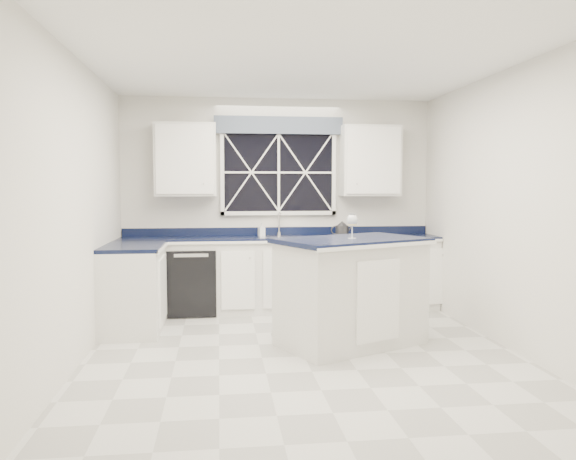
{
  "coord_description": "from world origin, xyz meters",
  "views": [
    {
      "loc": [
        -0.77,
        -5.03,
        1.56
      ],
      "look_at": [
        -0.1,
        0.4,
        1.14
      ],
      "focal_mm": 35.0,
      "sensor_mm": 36.0,
      "label": 1
    }
  ],
  "objects": [
    {
      "name": "ground",
      "position": [
        0.0,
        0.0,
        0.0
      ],
      "size": [
        4.5,
        4.5,
        0.0
      ],
      "primitive_type": "plane",
      "color": "silver",
      "rests_on": "ground"
    },
    {
      "name": "back_wall",
      "position": [
        0.0,
        2.25,
        1.35
      ],
      "size": [
        4.0,
        0.1,
        2.7
      ],
      "primitive_type": "cube",
      "color": "silver",
      "rests_on": "ground"
    },
    {
      "name": "base_cabinets",
      "position": [
        -0.33,
        1.78,
        0.45
      ],
      "size": [
        3.99,
        1.6,
        0.9
      ],
      "color": "silver",
      "rests_on": "ground"
    },
    {
      "name": "countertop",
      "position": [
        0.0,
        1.95,
        0.92
      ],
      "size": [
        3.98,
        0.64,
        0.04
      ],
      "primitive_type": "cube",
      "color": "black",
      "rests_on": "base_cabinets"
    },
    {
      "name": "dishwasher",
      "position": [
        -1.1,
        1.95,
        0.41
      ],
      "size": [
        0.6,
        0.58,
        0.82
      ],
      "primitive_type": "cube",
      "color": "black",
      "rests_on": "ground"
    },
    {
      "name": "window",
      "position": [
        0.0,
        2.2,
        1.83
      ],
      "size": [
        1.65,
        0.09,
        1.26
      ],
      "color": "black",
      "rests_on": "ground"
    },
    {
      "name": "upper_cabinets",
      "position": [
        0.0,
        2.08,
        1.9
      ],
      "size": [
        3.1,
        0.34,
        0.9
      ],
      "color": "silver",
      "rests_on": "ground"
    },
    {
      "name": "faucet",
      "position": [
        0.0,
        2.14,
        1.1
      ],
      "size": [
        0.05,
        0.2,
        0.3
      ],
      "color": "#BDBDC0",
      "rests_on": "countertop"
    },
    {
      "name": "island",
      "position": [
        0.52,
        0.35,
        0.53
      ],
      "size": [
        1.65,
        1.37,
        1.06
      ],
      "rotation": [
        0.0,
        0.0,
        0.43
      ],
      "color": "silver",
      "rests_on": "ground"
    },
    {
      "name": "rug",
      "position": [
        0.49,
        1.02,
        0.01
      ],
      "size": [
        1.46,
        1.06,
        0.02
      ],
      "rotation": [
        0.0,
        0.0,
        -0.21
      ],
      "color": "#B8B8B3",
      "rests_on": "ground"
    },
    {
      "name": "kettle",
      "position": [
        0.77,
        1.92,
        1.03
      ],
      "size": [
        0.27,
        0.17,
        0.19
      ],
      "rotation": [
        0.0,
        0.0,
        -0.01
      ],
      "color": "#303032",
      "rests_on": "countertop"
    },
    {
      "name": "wine_glass",
      "position": [
        0.52,
        0.3,
        1.23
      ],
      "size": [
        0.1,
        0.1,
        0.25
      ],
      "color": "silver",
      "rests_on": "island"
    },
    {
      "name": "soap_bottle",
      "position": [
        -0.23,
        2.11,
        1.02
      ],
      "size": [
        0.1,
        0.1,
        0.17
      ],
      "primitive_type": "imported",
      "rotation": [
        0.0,
        0.0,
        0.34
      ],
      "color": "silver",
      "rests_on": "countertop"
    }
  ]
}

